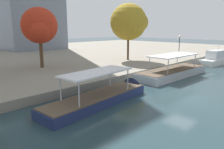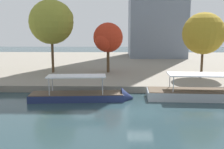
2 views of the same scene
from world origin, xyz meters
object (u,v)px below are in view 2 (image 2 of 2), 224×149
(tree_0, at_px, (205,34))
(tree_3, at_px, (53,21))
(tour_boat_1, at_px, (86,97))
(tree_1, at_px, (108,38))
(tour_boat_2, at_px, (210,96))

(tree_0, distance_m, tree_3, 23.89)
(tour_boat_1, xyz_separation_m, tree_1, (1.83, 14.93, 6.24))
(tour_boat_2, bearing_deg, tour_boat_1, -174.73)
(tree_0, bearing_deg, tour_boat_2, -102.51)
(tour_boat_2, relative_size, tree_1, 1.62)
(tree_1, distance_m, tree_3, 9.33)
(tree_1, bearing_deg, tour_boat_1, -97.00)
(tour_boat_2, xyz_separation_m, tree_0, (2.33, 10.51, 6.84))
(tree_3, bearing_deg, tour_boat_2, -33.46)
(tour_boat_1, xyz_separation_m, tree_3, (-7.05, 14.72, 9.07))
(tree_0, bearing_deg, tree_1, 165.80)
(tour_boat_2, bearing_deg, tree_1, 133.31)
(tree_3, bearing_deg, tour_boat_1, -64.40)
(tree_0, bearing_deg, tree_3, 171.54)
(tree_0, xyz_separation_m, tree_3, (-23.54, 3.50, 2.15))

